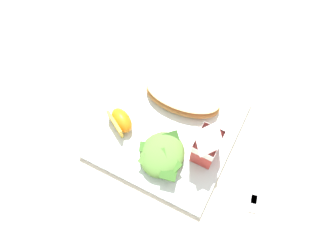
% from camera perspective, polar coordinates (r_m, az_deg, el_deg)
% --- Properties ---
extents(ground, '(3.00, 3.00, 0.00)m').
position_cam_1_polar(ground, '(0.75, 0.00, -0.73)').
color(ground, beige).
extents(white_plate, '(0.28, 0.28, 0.02)m').
position_cam_1_polar(white_plate, '(0.74, 0.00, -0.51)').
color(white_plate, silver).
rests_on(white_plate, ground).
extents(cheesy_pizza_bread, '(0.10, 0.18, 0.04)m').
position_cam_1_polar(cheesy_pizza_bread, '(0.75, 2.22, 4.88)').
color(cheesy_pizza_bread, '#B77F42').
rests_on(cheesy_pizza_bread, white_plate).
extents(green_salad_pile, '(0.11, 0.10, 0.04)m').
position_cam_1_polar(green_salad_pile, '(0.70, -0.99, -4.80)').
color(green_salad_pile, '#5B8E3D').
rests_on(green_salad_pile, white_plate).
extents(milk_carton, '(0.06, 0.04, 0.11)m').
position_cam_1_polar(milk_carton, '(0.67, 6.55, -3.08)').
color(milk_carton, '#B7332D').
rests_on(milk_carton, white_plate).
extents(orange_wedge_front, '(0.06, 0.07, 0.04)m').
position_cam_1_polar(orange_wedge_front, '(0.73, -7.84, 0.88)').
color(orange_wedge_front, orange).
rests_on(orange_wedge_front, white_plate).
extents(metal_fork, '(0.19, 0.06, 0.01)m').
position_cam_1_polar(metal_fork, '(0.74, 14.73, -7.97)').
color(metal_fork, silver).
rests_on(metal_fork, ground).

